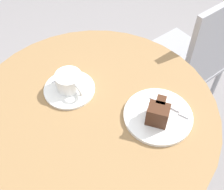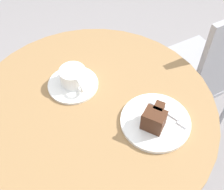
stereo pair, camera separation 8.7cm
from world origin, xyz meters
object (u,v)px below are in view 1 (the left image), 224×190
fork (175,109)px  napkin (161,118)px  teaspoon (73,76)px  cake_plate (158,116)px  cake_slice (158,113)px  saucer (69,89)px  cafe_chair (193,58)px  coffee_cup (69,81)px

fork → napkin: size_ratio=0.74×
teaspoon → cake_plate: size_ratio=0.48×
fork → cake_slice: bearing=-115.5°
teaspoon → cake_plate: teaspoon is taller
cake_slice → napkin: bearing=89.6°
saucer → cafe_chair: size_ratio=0.19×
cake_slice → napkin: size_ratio=0.49×
saucer → fork: (0.28, 0.21, 0.01)m
cake_slice → fork: 0.07m
saucer → cake_slice: size_ratio=1.88×
cake_slice → cake_plate: bearing=121.6°
cake_slice → cafe_chair: (-0.24, 0.51, -0.26)m
cake_slice → cafe_chair: bearing=115.2°
teaspoon → cake_slice: bearing=-52.7°
coffee_cup → cake_slice: size_ratio=1.31×
saucer → cake_slice: bearing=27.3°
saucer → coffee_cup: 0.03m
coffee_cup → cake_plate: (0.26, 0.15, -0.03)m
teaspoon → cake_plate: bearing=-49.6°
coffee_cup → cafe_chair: bearing=87.3°
fork → cafe_chair: size_ratio=0.15×
cake_slice → cafe_chair: size_ratio=0.10×
saucer → teaspoon: (-0.04, 0.04, 0.01)m
coffee_cup → cafe_chair: (0.03, 0.65, -0.25)m
saucer → cake_plate: size_ratio=0.80×
saucer → cake_slice: 0.31m
fork → teaspoon: bearing=-170.3°
fork → cafe_chair: 0.56m
saucer → coffee_cup: (-0.00, 0.01, 0.03)m
cake_plate → saucer: bearing=-149.3°
teaspoon → cafe_chair: bearing=13.0°
fork → napkin: 0.05m
napkin → saucer: bearing=-149.8°
coffee_cup → fork: coffee_cup is taller
coffee_cup → fork: 0.35m
napkin → cafe_chair: size_ratio=0.21×
cake_plate → cafe_chair: 0.59m
cake_slice → teaspoon: bearing=-161.8°
coffee_cup → teaspoon: size_ratio=1.14×
teaspoon → napkin: (0.31, 0.12, -0.01)m
saucer → cake_plate: cake_plate is taller
napkin → cake_plate: bearing=-164.7°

